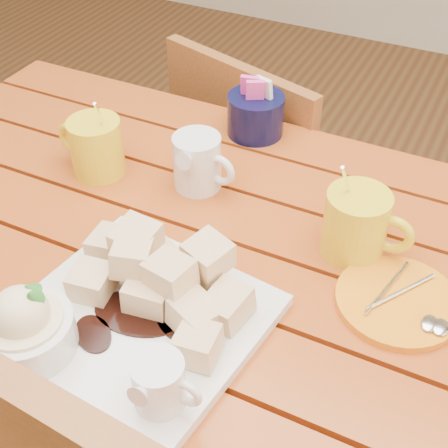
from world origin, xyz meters
The scene contains 8 objects.
table centered at (0.00, 0.00, 0.64)m, with size 1.20×0.79×0.75m.
dessert_plate centered at (-0.02, -0.15, 0.78)m, with size 0.32×0.32×0.12m.
coffee_mug_left centered at (-0.24, 0.12, 0.80)m, with size 0.12×0.09×0.14m.
coffee_mug_right centered at (0.19, 0.12, 0.80)m, with size 0.13×0.09×0.15m.
cream_pitcher centered at (-0.08, 0.16, 0.80)m, with size 0.11×0.09×0.09m.
sugar_caddy centered at (-0.06, 0.34, 0.79)m, with size 0.10×0.10×0.11m.
orange_saucer centered at (0.28, 0.04, 0.76)m, with size 0.16×0.16×0.02m.
chair_far centered at (-0.12, 0.55, 0.45)m, with size 0.48×0.48×0.81m.
Camera 1 is at (0.32, -0.55, 1.36)m, focal length 50.00 mm.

